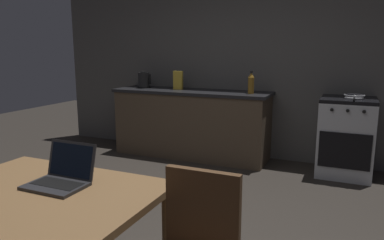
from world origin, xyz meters
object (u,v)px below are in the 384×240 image
laptop (61,177)px  frying_pan (354,96)px  dining_table (42,204)px  electric_kettle (144,80)px  bottle (251,83)px  cereal_box (178,80)px  stove_oven (346,137)px

laptop → frying_pan: frying_pan is taller
laptop → dining_table: bearing=-90.8°
laptop → electric_kettle: bearing=126.0°
electric_kettle → bottle: bearing=-1.8°
electric_kettle → cereal_box: bearing=2.1°
laptop → cereal_box: bearing=117.0°
stove_oven → bottle: (-1.14, -0.05, 0.59)m
cereal_box → frying_pan: bearing=-1.3°
electric_kettle → bottle: size_ratio=0.84×
stove_oven → frying_pan: 0.49m
frying_pan → cereal_box: 2.24m
dining_table → laptop: laptop is taller
dining_table → frying_pan: bearing=64.5°
stove_oven → laptop: size_ratio=2.87×
dining_table → electric_kettle: size_ratio=5.13×
laptop → cereal_box: 3.19m
cereal_box → stove_oven: bearing=-0.6°
laptop → bottle: (0.28, 3.01, 0.28)m
laptop → electric_kettle: (-1.30, 3.06, 0.26)m
stove_oven → frying_pan: (0.06, -0.03, 0.48)m
bottle → dining_table: bearing=-95.6°
electric_kettle → cereal_box: 0.53m
dining_table → cereal_box: cereal_box is taller
cereal_box → bottle: bearing=-3.8°
electric_kettle → frying_pan: bearing=-0.6°
dining_table → bottle: size_ratio=4.31×
stove_oven → cereal_box: (-2.18, 0.02, 0.59)m
laptop → cereal_box: size_ratio=1.26×
stove_oven → cereal_box: cereal_box is taller
laptop → bottle: bearing=97.7°
stove_oven → dining_table: size_ratio=0.76×
cereal_box → electric_kettle: bearing=-177.9°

